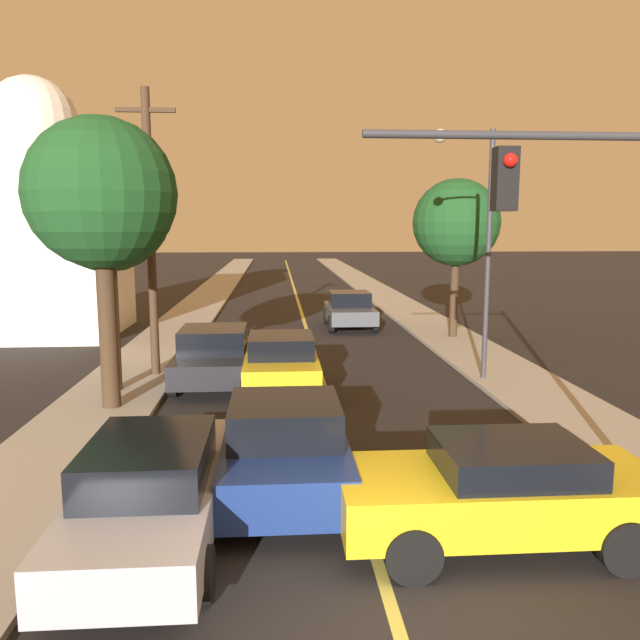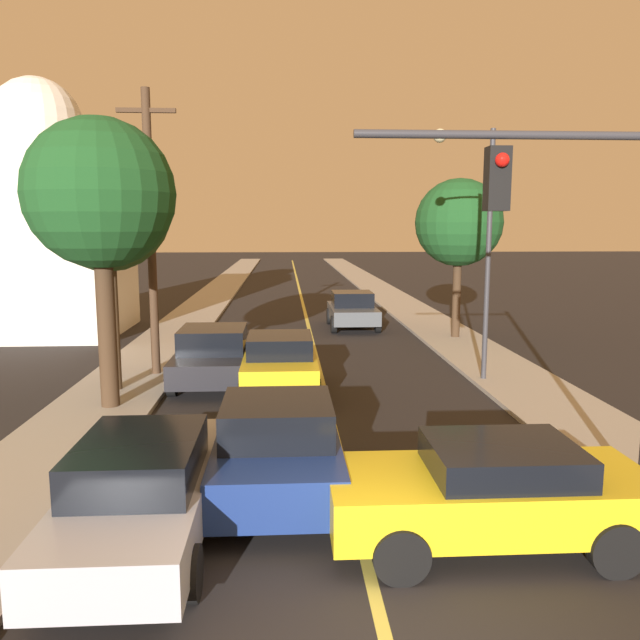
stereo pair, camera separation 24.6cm
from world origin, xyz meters
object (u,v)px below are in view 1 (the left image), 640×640
(car_near_lane_second, at_px, (281,364))
(tree_left_far, at_px, (107,209))
(car_outer_lane_front, at_px, (153,488))
(tree_left_near, at_px, (101,196))
(car_outer_lane_second, at_px, (214,355))
(domed_building_left, at_px, (39,226))
(traffic_signal_mast, at_px, (596,247))
(car_crossing_right, at_px, (500,490))
(utility_pole_left, at_px, (150,229))
(car_near_lane_front, at_px, (285,448))
(streetlamp_right, at_px, (475,221))
(car_far_oncoming, at_px, (350,310))
(tree_right_near, at_px, (456,223))

(car_near_lane_second, bearing_deg, tree_left_far, 175.87)
(car_outer_lane_front, xyz_separation_m, tree_left_near, (-2.16, 6.29, 4.20))
(car_outer_lane_second, xyz_separation_m, tree_left_near, (-2.16, -2.45, 4.18))
(tree_left_near, bearing_deg, domed_building_left, 115.97)
(traffic_signal_mast, bearing_deg, car_outer_lane_front, -173.57)
(car_crossing_right, xyz_separation_m, utility_pole_left, (-6.45, 9.95, 3.46))
(car_near_lane_second, relative_size, tree_left_near, 0.61)
(car_near_lane_front, xyz_separation_m, utility_pole_left, (-3.57, 8.29, 3.39))
(streetlamp_right, height_order, utility_pole_left, utility_pole_left)
(car_far_oncoming, height_order, tree_left_near, tree_left_near)
(car_far_oncoming, bearing_deg, tree_left_far, 54.21)
(car_near_lane_second, height_order, utility_pole_left, utility_pole_left)
(car_near_lane_second, xyz_separation_m, car_far_oncoming, (3.01, 10.43, -0.02))
(car_outer_lane_front, bearing_deg, car_far_oncoming, 74.95)
(tree_left_far, xyz_separation_m, tree_right_near, (10.93, 7.14, -0.31))
(car_outer_lane_front, distance_m, car_crossing_right, 4.71)
(tree_left_far, height_order, domed_building_left, domed_building_left)
(car_near_lane_front, height_order, tree_left_near, tree_left_near)
(car_crossing_right, distance_m, domed_building_left, 21.97)
(car_outer_lane_second, height_order, tree_right_near, tree_right_near)
(car_crossing_right, height_order, tree_left_far, tree_left_far)
(tree_left_near, xyz_separation_m, tree_left_far, (-0.30, 1.56, -0.25))
(car_near_lane_front, xyz_separation_m, domed_building_left, (-9.43, 16.19, 3.46))
(car_near_lane_second, xyz_separation_m, traffic_signal_mast, (4.58, -6.82, 3.20))
(car_near_lane_front, bearing_deg, utility_pole_left, 113.31)
(car_outer_lane_second, height_order, tree_left_near, tree_left_near)
(traffic_signal_mast, relative_size, tree_right_near, 0.96)
(car_outer_lane_second, relative_size, tree_right_near, 0.72)
(car_outer_lane_second, bearing_deg, streetlamp_right, -2.61)
(car_near_lane_front, height_order, utility_pole_left, utility_pole_left)
(car_outer_lane_front, relative_size, tree_right_near, 0.80)
(tree_left_far, bearing_deg, streetlamp_right, 3.41)
(car_crossing_right, distance_m, traffic_signal_mast, 3.82)
(tree_left_far, relative_size, domed_building_left, 0.62)
(car_near_lane_front, relative_size, car_crossing_right, 0.91)
(car_far_oncoming, bearing_deg, tree_left_near, 59.08)
(streetlamp_right, distance_m, tree_left_near, 9.48)
(tree_right_near, bearing_deg, car_outer_lane_second, -143.58)
(car_outer_lane_second, xyz_separation_m, tree_right_near, (8.47, 6.25, 3.62))
(streetlamp_right, relative_size, tree_right_near, 1.13)
(car_outer_lane_second, bearing_deg, traffic_signal_mast, -51.39)
(tree_left_far, bearing_deg, traffic_signal_mast, -38.79)
(car_far_oncoming, bearing_deg, car_outer_lane_second, 62.37)
(car_near_lane_second, bearing_deg, domed_building_left, 133.51)
(car_near_lane_second, bearing_deg, car_crossing_right, -70.02)
(utility_pole_left, bearing_deg, car_far_oncoming, 51.88)
(traffic_signal_mast, distance_m, tree_right_near, 14.42)
(car_crossing_right, xyz_separation_m, streetlamp_right, (2.37, 8.80, 3.68))
(car_outer_lane_second, relative_size, tree_left_near, 0.65)
(car_near_lane_second, bearing_deg, traffic_signal_mast, -56.08)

